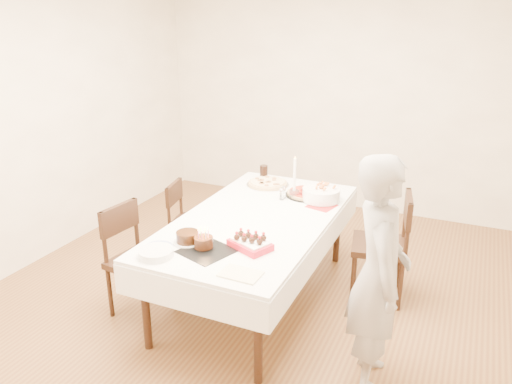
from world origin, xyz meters
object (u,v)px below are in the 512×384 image
at_px(pasta_bowl, 321,194).
at_px(pizza_pepperoni, 307,193).
at_px(person, 379,275).
at_px(strawberry_box, 250,243).
at_px(dining_table, 256,259).
at_px(chair_left_dessert, 141,262).
at_px(birthday_cake, 203,238).
at_px(pizza_white, 268,183).
at_px(layer_cake, 188,237).
at_px(chair_left_savory, 192,223).
at_px(taper_candle, 295,177).
at_px(chair_right_savory, 379,246).
at_px(cola_glass, 264,173).

bearing_deg(pasta_bowl, pizza_pepperoni, 154.73).
height_order(person, strawberry_box, person).
xyz_separation_m(dining_table, chair_left_dessert, (-0.75, -0.57, 0.08)).
relative_size(dining_table, birthday_cake, 15.11).
xyz_separation_m(pizza_white, layer_cake, (-0.03, -1.39, 0.02)).
xyz_separation_m(pizza_pepperoni, pasta_bowl, (0.16, -0.07, 0.04)).
xyz_separation_m(chair_left_savory, chair_left_dessert, (0.10, -0.94, 0.05)).
height_order(taper_candle, strawberry_box, taper_candle).
relative_size(person, pizza_white, 3.84).
height_order(person, birthday_cake, person).
bearing_deg(layer_cake, pasta_bowl, 62.74).
bearing_deg(chair_right_savory, strawberry_box, -137.52).
height_order(chair_left_dessert, pasta_bowl, chair_left_dessert).
xyz_separation_m(pizza_pepperoni, strawberry_box, (-0.02, -1.18, 0.01)).
relative_size(pasta_bowl, strawberry_box, 1.13).
relative_size(pasta_bowl, cola_glass, 2.30).
relative_size(chair_left_savory, birthday_cake, 5.67).
bearing_deg(person, birthday_cake, 75.03).
relative_size(dining_table, pizza_white, 5.24).
bearing_deg(taper_candle, pizza_pepperoni, 53.49).
distance_m(pasta_bowl, birthday_cake, 1.33).
xyz_separation_m(pizza_white, pasta_bowl, (0.59, -0.18, 0.04)).
distance_m(chair_right_savory, strawberry_box, 1.27).
xyz_separation_m(layer_cake, strawberry_box, (0.45, 0.11, -0.01)).
distance_m(person, cola_glass, 2.08).
bearing_deg(chair_left_savory, pizza_pepperoni, -175.99).
distance_m(pizza_pepperoni, taper_candle, 0.22).
relative_size(chair_right_savory, pizza_pepperoni, 2.46).
bearing_deg(birthday_cake, chair_left_dessert, 171.62).
height_order(chair_right_savory, chair_left_savory, chair_right_savory).
relative_size(chair_left_savory, taper_candle, 2.04).
xyz_separation_m(person, pizza_white, (-1.33, 1.36, -0.01)).
bearing_deg(taper_candle, person, -49.30).
bearing_deg(chair_left_savory, taper_candle, 178.95).
relative_size(chair_right_savory, taper_candle, 2.41).
bearing_deg(chair_left_savory, pizza_white, -158.99).
bearing_deg(layer_cake, cola_glass, 92.66).
bearing_deg(pizza_white, strawberry_box, -72.22).
relative_size(chair_left_dessert, pizza_white, 2.23).
bearing_deg(chair_right_savory, person, -91.12).
distance_m(chair_left_savory, pizza_white, 0.82).
distance_m(dining_table, chair_right_savory, 1.04).
bearing_deg(pasta_bowl, birthday_cake, -110.81).
bearing_deg(cola_glass, pizza_white, -54.50).
relative_size(pizza_white, taper_candle, 1.04).
height_order(chair_left_dessert, pizza_pepperoni, chair_left_dessert).
bearing_deg(cola_glass, dining_table, -70.20).
xyz_separation_m(person, layer_cake, (-1.36, -0.04, 0.01)).
height_order(chair_right_savory, taper_candle, taper_candle).
bearing_deg(dining_table, taper_candle, 76.69).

